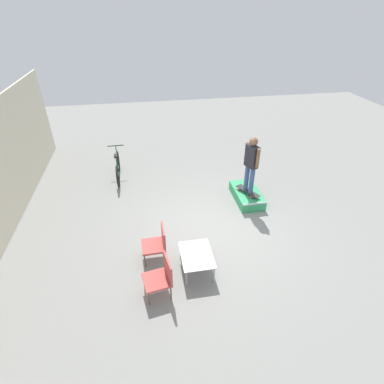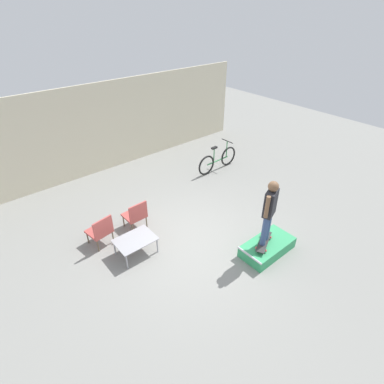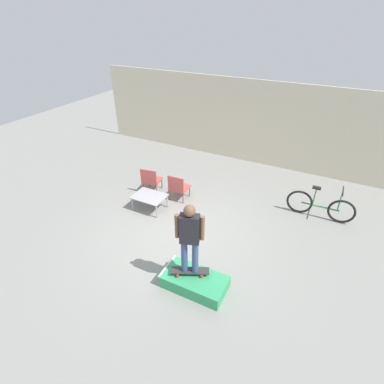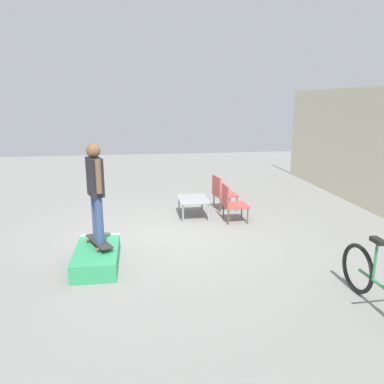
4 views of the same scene
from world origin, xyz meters
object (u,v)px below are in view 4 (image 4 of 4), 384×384
skate_ramp_box (97,257)px  person_skater (95,185)px  bicycle (383,285)px  patio_chair_left (222,191)px  patio_chair_right (232,202)px  skateboard_on_ramp (99,241)px  coffee_table (193,200)px

skate_ramp_box → person_skater: size_ratio=0.83×
person_skater → bicycle: bearing=41.2°
person_skater → patio_chair_left: size_ratio=1.91×
skate_ramp_box → patio_chair_left: (-2.93, 2.79, 0.32)m
skate_ramp_box → patio_chair_right: 3.42m
skateboard_on_ramp → coffee_table: coffee_table is taller
skate_ramp_box → skateboard_on_ramp: (-0.13, 0.04, 0.23)m
skateboard_on_ramp → patio_chair_left: (-2.81, 2.75, 0.09)m
skateboard_on_ramp → patio_chair_left: bearing=110.3°
person_skater → coffee_table: person_skater is taller
bicycle → skate_ramp_box: bearing=-119.0°
coffee_table → skateboard_on_ramp: bearing=-40.0°
skate_ramp_box → patio_chair_right: (-1.95, 2.78, 0.32)m
skateboard_on_ramp → coffee_table: size_ratio=0.88×
bicycle → patio_chair_right: bearing=-167.1°
patio_chair_right → patio_chair_left: bearing=-1.6°
patio_chair_left → bicycle: (4.91, 1.00, -0.08)m
patio_chair_right → bicycle: size_ratio=0.47×
coffee_table → patio_chair_left: patio_chair_left is taller
coffee_table → patio_chair_right: (0.50, 0.80, 0.07)m
skateboard_on_ramp → patio_chair_right: (-1.82, 2.75, 0.09)m
coffee_table → bicycle: size_ratio=0.51×
skateboard_on_ramp → person_skater: size_ratio=0.50×
skate_ramp_box → skateboard_on_ramp: size_ratio=1.68×
person_skater → patio_chair_left: bearing=116.0°
skate_ramp_box → person_skater: person_skater is taller
patio_chair_left → bicycle: bearing=-177.8°
bicycle → coffee_table: bearing=-159.3°
skateboard_on_ramp → person_skater: bearing=0.0°
skateboard_on_ramp → skate_ramp_box: bearing=-40.8°
skate_ramp_box → bicycle: bicycle is taller
bicycle → skateboard_on_ramp: bearing=-120.7°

